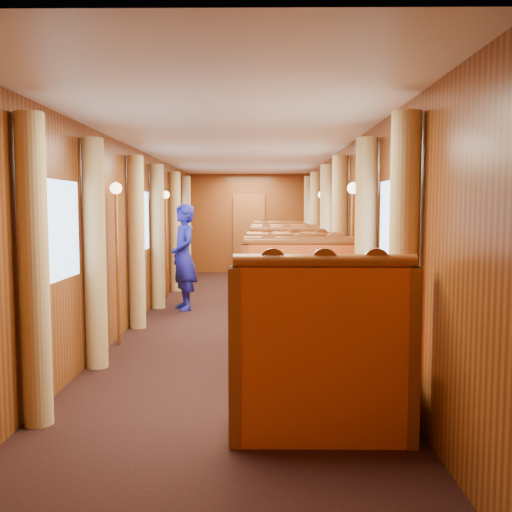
{
  "coord_description": "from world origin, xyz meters",
  "views": [
    {
      "loc": [
        0.33,
        -8.5,
        1.65
      ],
      "look_at": [
        0.25,
        -1.43,
        1.05
      ],
      "focal_mm": 40.0,
      "sensor_mm": 36.0,
      "label": 1
    }
  ],
  "objects_px": {
    "rose_vase_far": "(282,242)",
    "steward": "(184,257)",
    "table_near": "(309,351)",
    "teapot_right": "(304,305)",
    "teapot_back": "(301,302)",
    "tea_tray": "(300,310)",
    "fruit_plate": "(342,310)",
    "banquette_mid_aft": "(287,281)",
    "passenger": "(288,263)",
    "banquette_near_fwd": "(321,380)",
    "teapot_left": "(291,305)",
    "banquette_near_aft": "(301,323)",
    "table_far": "(282,268)",
    "banquette_far_aft": "(280,261)",
    "banquette_mid_fwd": "(294,300)",
    "rose_vase_mid": "(288,256)",
    "banquette_far_fwd": "(284,271)",
    "table_mid": "(290,293)"
  },
  "relations": [
    {
      "from": "teapot_right",
      "to": "steward",
      "type": "bearing_deg",
      "value": 104.18
    },
    {
      "from": "banquette_far_fwd",
      "to": "rose_vase_far",
      "type": "distance_m",
      "value": 1.16
    },
    {
      "from": "banquette_near_aft",
      "to": "tea_tray",
      "type": "relative_size",
      "value": 3.94
    },
    {
      "from": "rose_vase_far",
      "to": "table_far",
      "type": "bearing_deg",
      "value": -80.91
    },
    {
      "from": "table_near",
      "to": "banquette_mid_aft",
      "type": "relative_size",
      "value": 0.78
    },
    {
      "from": "table_mid",
      "to": "banquette_far_fwd",
      "type": "relative_size",
      "value": 0.78
    },
    {
      "from": "banquette_mid_fwd",
      "to": "tea_tray",
      "type": "bearing_deg",
      "value": -91.93
    },
    {
      "from": "table_near",
      "to": "rose_vase_far",
      "type": "bearing_deg",
      "value": 90.03
    },
    {
      "from": "table_near",
      "to": "teapot_left",
      "type": "relative_size",
      "value": 6.78
    },
    {
      "from": "banquette_near_fwd",
      "to": "teapot_left",
      "type": "bearing_deg",
      "value": 100.89
    },
    {
      "from": "banquette_far_fwd",
      "to": "rose_vase_mid",
      "type": "bearing_deg",
      "value": -90.88
    },
    {
      "from": "teapot_back",
      "to": "rose_vase_far",
      "type": "height_order",
      "value": "rose_vase_far"
    },
    {
      "from": "banquette_mid_aft",
      "to": "passenger",
      "type": "xyz_separation_m",
      "value": [
        -0.0,
        -0.25,
        0.32
      ]
    },
    {
      "from": "tea_tray",
      "to": "teapot_right",
      "type": "height_order",
      "value": "teapot_right"
    },
    {
      "from": "teapot_left",
      "to": "rose_vase_far",
      "type": "bearing_deg",
      "value": 79.93
    },
    {
      "from": "teapot_left",
      "to": "teapot_right",
      "type": "relative_size",
      "value": 0.93
    },
    {
      "from": "rose_vase_far",
      "to": "steward",
      "type": "relative_size",
      "value": 0.21
    },
    {
      "from": "teapot_right",
      "to": "rose_vase_far",
      "type": "relative_size",
      "value": 0.46
    },
    {
      "from": "banquette_near_aft",
      "to": "teapot_back",
      "type": "bearing_deg",
      "value": -94.08
    },
    {
      "from": "rose_vase_mid",
      "to": "passenger",
      "type": "distance_m",
      "value": 0.83
    },
    {
      "from": "banquette_near_aft",
      "to": "teapot_right",
      "type": "xyz_separation_m",
      "value": [
        -0.06,
        -1.16,
        0.39
      ]
    },
    {
      "from": "table_near",
      "to": "teapot_right",
      "type": "relative_size",
      "value": 6.31
    },
    {
      "from": "teapot_right",
      "to": "table_near",
      "type": "bearing_deg",
      "value": 61.69
    },
    {
      "from": "banquette_mid_fwd",
      "to": "banquette_mid_aft",
      "type": "xyz_separation_m",
      "value": [
        0.0,
        2.03,
        0.0
      ]
    },
    {
      "from": "rose_vase_far",
      "to": "steward",
      "type": "height_order",
      "value": "steward"
    },
    {
      "from": "table_near",
      "to": "banquette_far_fwd",
      "type": "height_order",
      "value": "banquette_far_fwd"
    },
    {
      "from": "fruit_plate",
      "to": "passenger",
      "type": "bearing_deg",
      "value": 93.55
    },
    {
      "from": "banquette_mid_aft",
      "to": "teapot_left",
      "type": "relative_size",
      "value": 8.65
    },
    {
      "from": "table_far",
      "to": "teapot_back",
      "type": "relative_size",
      "value": 6.65
    },
    {
      "from": "teapot_left",
      "to": "teapot_right",
      "type": "height_order",
      "value": "teapot_right"
    },
    {
      "from": "banquette_far_aft",
      "to": "table_mid",
      "type": "bearing_deg",
      "value": -90.0
    },
    {
      "from": "banquette_far_aft",
      "to": "steward",
      "type": "relative_size",
      "value": 0.78
    },
    {
      "from": "fruit_plate",
      "to": "steward",
      "type": "height_order",
      "value": "steward"
    },
    {
      "from": "banquette_near_fwd",
      "to": "table_far",
      "type": "bearing_deg",
      "value": 90.0
    },
    {
      "from": "tea_tray",
      "to": "passenger",
      "type": "distance_m",
      "value": 4.35
    },
    {
      "from": "tea_tray",
      "to": "fruit_plate",
      "type": "distance_m",
      "value": 0.36
    },
    {
      "from": "teapot_back",
      "to": "teapot_left",
      "type": "bearing_deg",
      "value": -133.88
    },
    {
      "from": "table_near",
      "to": "banquette_mid_aft",
      "type": "xyz_separation_m",
      "value": [
        0.0,
        4.51,
        0.05
      ]
    },
    {
      "from": "banquette_far_fwd",
      "to": "teapot_left",
      "type": "bearing_deg",
      "value": -91.61
    },
    {
      "from": "teapot_right",
      "to": "rose_vase_mid",
      "type": "xyz_separation_m",
      "value": [
        0.02,
        3.61,
        0.11
      ]
    },
    {
      "from": "table_near",
      "to": "rose_vase_far",
      "type": "xyz_separation_m",
      "value": [
        -0.0,
        7.03,
        0.55
      ]
    },
    {
      "from": "banquette_far_aft",
      "to": "fruit_plate",
      "type": "distance_m",
      "value": 8.13
    },
    {
      "from": "teapot_left",
      "to": "passenger",
      "type": "xyz_separation_m",
      "value": [
        0.17,
        4.38,
        -0.07
      ]
    },
    {
      "from": "table_near",
      "to": "table_far",
      "type": "distance_m",
      "value": 7.0
    },
    {
      "from": "rose_vase_mid",
      "to": "tea_tray",
      "type": "bearing_deg",
      "value": -90.78
    },
    {
      "from": "banquette_mid_fwd",
      "to": "steward",
      "type": "distance_m",
      "value": 2.41
    },
    {
      "from": "banquette_far_aft",
      "to": "rose_vase_far",
      "type": "bearing_deg",
      "value": -90.24
    },
    {
      "from": "table_mid",
      "to": "rose_vase_mid",
      "type": "height_order",
      "value": "rose_vase_mid"
    },
    {
      "from": "banquette_mid_fwd",
      "to": "banquette_mid_aft",
      "type": "distance_m",
      "value": 2.03
    },
    {
      "from": "banquette_mid_fwd",
      "to": "tea_tray",
      "type": "relative_size",
      "value": 3.94
    }
  ]
}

